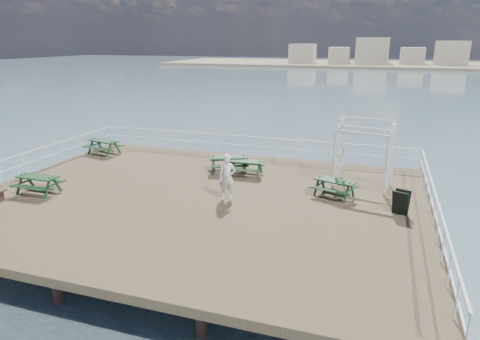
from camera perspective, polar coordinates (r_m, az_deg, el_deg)
name	(u,v)px	position (r m, az deg, el deg)	size (l,w,h in m)	color
ground	(198,200)	(17.64, -5.69, -4.01)	(18.00, 14.00, 0.30)	brown
sea_backdrop	(406,61)	(149.30, 21.31, 13.33)	(300.00, 300.00, 9.20)	#415A6D
railing	(218,160)	(19.59, -2.91, 1.36)	(17.77, 13.76, 1.10)	white
picnic_table_a	(104,144)	(25.16, -17.72, 3.33)	(2.04, 1.78, 0.86)	#163E1D
picnic_table_b	(246,165)	(20.14, 0.75, 0.73)	(1.71, 1.42, 0.79)	#163E1D
picnic_table_c	(229,161)	(20.63, -1.51, 1.26)	(2.21, 2.05, 0.86)	#163E1D
picnic_table_d	(38,181)	(19.64, -25.37, -1.31)	(1.71, 1.37, 0.83)	#163E1D
picnic_table_e	(335,184)	(17.83, 12.50, -1.90)	(1.94, 1.75, 0.78)	#163E1D
trellis_arbor	(363,156)	(19.15, 16.14, 1.74)	(2.63, 1.78, 2.99)	white
sandwich_board	(401,203)	(16.67, 20.65, -4.12)	(0.67, 0.59, 0.93)	black
person	(227,177)	(16.93, -1.72, -0.98)	(0.67, 0.44, 1.85)	silver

